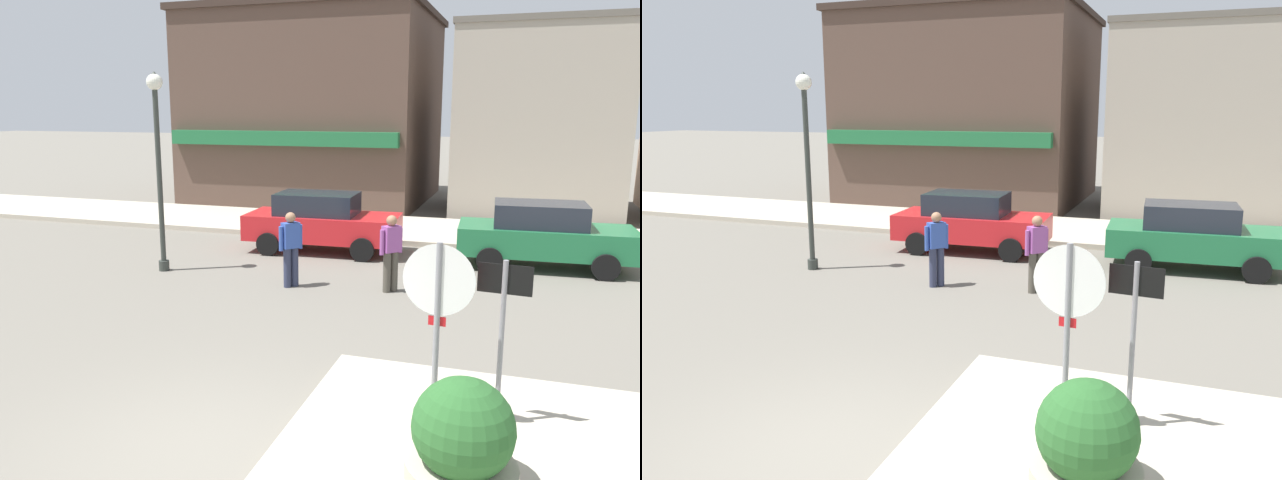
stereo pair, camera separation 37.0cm
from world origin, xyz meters
TOP-DOWN VIEW (x-y plane):
  - ground_plane at (0.00, 0.00)m, footprint 160.00×160.00m
  - kerb_far at (0.00, 13.19)m, footprint 80.00×4.00m
  - stop_sign at (2.29, 1.22)m, footprint 0.82×0.10m
  - one_way_sign at (2.99, 1.45)m, footprint 0.60×0.08m
  - planter at (2.72, 0.12)m, footprint 1.10×1.10m
  - lamp_post at (-4.83, 6.78)m, footprint 0.36×0.36m
  - parked_car_nearest at (-1.96, 9.88)m, footprint 4.09×2.05m
  - parked_car_second at (3.59, 9.89)m, footprint 4.08×2.04m
  - pedestrian_crossing_near at (0.58, 6.77)m, footprint 0.43×0.47m
  - pedestrian_crossing_far at (-1.51, 6.46)m, footprint 0.43×0.48m
  - building_corner_shop at (-5.21, 19.32)m, footprint 9.18×8.77m
  - building_storefront_left_near at (3.38, 18.21)m, footprint 5.65×5.28m

SIDE VIEW (x-z plane):
  - ground_plane at x=0.00m, z-range 0.00..0.00m
  - kerb_far at x=0.00m, z-range 0.00..0.15m
  - planter at x=2.72m, z-range -0.05..1.17m
  - parked_car_nearest at x=-1.96m, z-range 0.03..1.59m
  - parked_car_second at x=3.59m, z-range 0.03..1.59m
  - pedestrian_crossing_near at x=0.58m, z-range 0.06..1.67m
  - pedestrian_crossing_far at x=-1.51m, z-range 0.06..1.67m
  - one_way_sign at x=2.99m, z-range 0.28..2.38m
  - stop_sign at x=2.29m, z-range 0.37..2.67m
  - lamp_post at x=-4.83m, z-range 0.69..5.23m
  - building_storefront_left_near at x=3.38m, z-range 0.00..6.60m
  - building_corner_shop at x=-5.21m, z-range 0.00..7.46m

